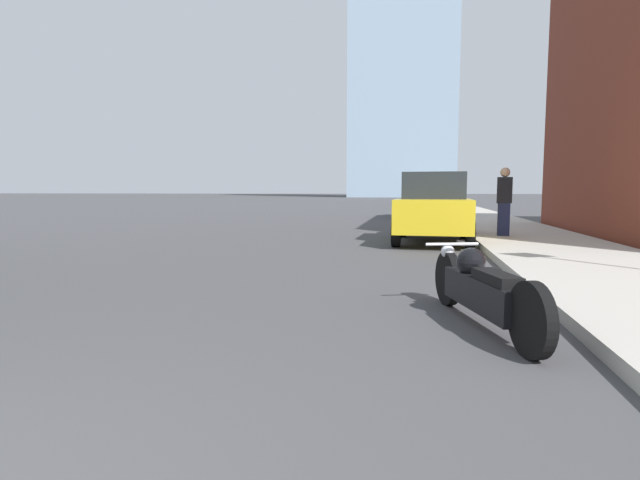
# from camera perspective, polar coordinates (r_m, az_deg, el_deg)

# --- Properties ---
(sidewalk) EXTENTS (3.08, 240.00, 0.15)m
(sidewalk) POSITION_cam_1_polar(r_m,az_deg,el_deg) (40.91, 15.09, 3.70)
(sidewalk) COLOR #B2ADA3
(sidewalk) RESTS_ON ground_plane
(distant_tower) EXTENTS (20.77, 20.77, 66.49)m
(distant_tower) POSITION_cam_1_polar(r_m,az_deg,el_deg) (111.69, 9.63, 22.20)
(distant_tower) COLOR #8CA5BC
(distant_tower) RESTS_ON ground_plane
(motorcycle) EXTENTS (0.95, 2.47, 0.76)m
(motorcycle) POSITION_cam_1_polar(r_m,az_deg,el_deg) (5.26, 17.87, -5.29)
(motorcycle) COLOR black
(motorcycle) RESTS_ON ground_plane
(parked_car_yellow) EXTENTS (2.04, 4.24, 1.81)m
(parked_car_yellow) POSITION_cam_1_polar(r_m,az_deg,el_deg) (13.36, 12.83, 3.61)
(parked_car_yellow) COLOR gold
(parked_car_yellow) RESTS_ON ground_plane
(parked_car_blue) EXTENTS (2.03, 4.37, 1.74)m
(parked_car_blue) POSITION_cam_1_polar(r_m,az_deg,el_deg) (26.09, 11.56, 4.48)
(parked_car_blue) COLOR #1E3899
(parked_car_blue) RESTS_ON ground_plane
(parked_car_green) EXTENTS (2.10, 4.44, 1.64)m
(parked_car_green) POSITION_cam_1_polar(r_m,az_deg,el_deg) (38.84, 11.41, 4.79)
(parked_car_green) COLOR #1E6B33
(parked_car_green) RESTS_ON ground_plane
(parked_car_black) EXTENTS (2.30, 4.30, 1.81)m
(parked_car_black) POSITION_cam_1_polar(r_m,az_deg,el_deg) (51.67, 11.29, 5.06)
(parked_car_black) COLOR black
(parked_car_black) RESTS_ON ground_plane
(parked_car_white) EXTENTS (1.92, 4.07, 1.68)m
(parked_car_white) POSITION_cam_1_polar(r_m,az_deg,el_deg) (63.30, 11.18, 5.11)
(parked_car_white) COLOR silver
(parked_car_white) RESTS_ON ground_plane
(pedestrian) EXTENTS (0.36, 0.25, 1.81)m
(pedestrian) POSITION_cam_1_polar(r_m,az_deg,el_deg) (14.16, 20.31, 4.27)
(pedestrian) COLOR #1E2347
(pedestrian) RESTS_ON sidewalk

